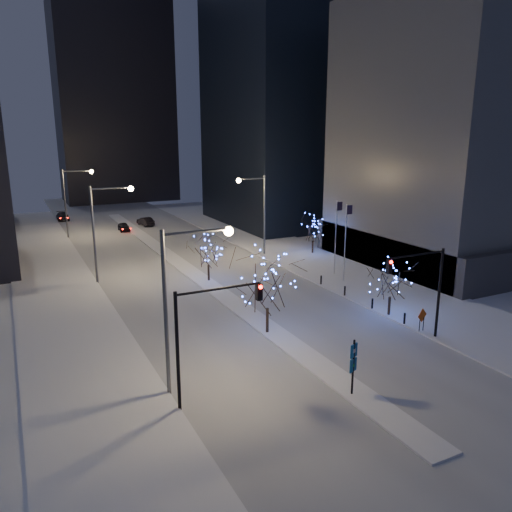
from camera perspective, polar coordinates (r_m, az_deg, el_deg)
ground at (r=33.60m, az=8.17°, el=-13.06°), size 160.00×160.00×0.00m
road at (r=63.72m, az=-9.96°, el=0.02°), size 20.00×130.00×0.02m
median at (r=59.07m, az=-8.55°, el=-0.97°), size 2.00×80.00×0.15m
east_sidewalk at (r=57.00m, az=9.20°, el=-1.55°), size 10.00×90.00×0.15m
west_sidewalk at (r=47.02m, az=-21.07°, el=-5.74°), size 8.00×90.00×0.15m
midrise_block at (r=66.62m, az=24.54°, el=12.63°), size 30.00×22.00×30.00m
plinth at (r=67.92m, az=23.43°, el=1.65°), size 30.00×24.00×4.00m
horizon_block at (r=118.84m, az=-15.86°, el=16.33°), size 24.00×14.00×42.00m
street_lamp_w_near at (r=29.04m, az=-8.40°, el=-3.61°), size 4.40×0.56×10.00m
street_lamp_w_mid at (r=52.79m, az=-17.03°, el=3.92°), size 4.40×0.56×10.00m
street_lamp_w_far at (r=77.34m, az=-20.28°, el=6.71°), size 4.40×0.56×10.00m
street_lamp_east at (r=61.56m, az=0.22°, el=5.86°), size 3.90×0.56×10.00m
traffic_signal_west at (r=28.00m, az=-5.98°, el=-8.00°), size 5.26×0.43×7.00m
traffic_signal_east at (r=38.05m, az=18.73°, el=-2.69°), size 5.26×0.43×7.00m
flagpoles at (r=52.81m, az=9.69°, el=2.46°), size 1.35×2.60×8.00m
bollards at (r=46.45m, az=11.58°, el=-4.60°), size 0.16×12.16×0.90m
car_near at (r=81.07m, az=-14.86°, el=3.22°), size 1.70×3.86×1.29m
car_mid at (r=85.05m, az=-12.52°, el=3.88°), size 2.11×4.41×1.40m
car_far at (r=94.38m, az=-21.22°, el=4.24°), size 1.94×4.72×1.37m
holiday_tree_median_near at (r=37.69m, az=1.32°, el=-2.99°), size 7.21×7.21×6.56m
holiday_tree_median_far at (r=51.50m, az=-5.50°, el=0.57°), size 5.24×5.24×4.91m
holiday_tree_plaza_near at (r=43.11m, az=15.17°, el=-2.67°), size 4.46×4.46×4.83m
holiday_tree_plaza_far at (r=63.46m, az=6.55°, el=3.12°), size 4.14×4.14×4.99m
wayfinding_sign at (r=30.23m, az=11.07°, el=-11.79°), size 0.62×0.31×3.57m
construction_sign at (r=40.89m, az=18.45°, el=-6.68°), size 1.11×0.28×1.85m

